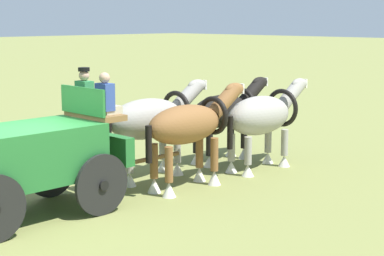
# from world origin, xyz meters

# --- Properties ---
(ground_plane) EXTENTS (220.00, 220.00, 0.00)m
(ground_plane) POSITION_xyz_m (0.00, 0.00, 0.00)
(ground_plane) COLOR olive
(show_wagon) EXTENTS (5.77, 2.00, 2.78)m
(show_wagon) POSITION_xyz_m (0.16, -0.00, 1.21)
(show_wagon) COLOR #236B2D
(show_wagon) RESTS_ON ground
(draft_horse_rear_near) EXTENTS (3.20, 0.99, 2.27)m
(draft_horse_rear_near) POSITION_xyz_m (3.76, 0.61, 1.39)
(draft_horse_rear_near) COLOR #9E998E
(draft_horse_rear_near) RESTS_ON ground
(draft_horse_rear_off) EXTENTS (3.10, 0.91, 2.28)m
(draft_horse_rear_off) POSITION_xyz_m (3.76, -0.69, 1.40)
(draft_horse_rear_off) COLOR brown
(draft_horse_rear_off) RESTS_ON ground
(draft_horse_lead_near) EXTENTS (3.02, 0.90, 2.17)m
(draft_horse_lead_near) POSITION_xyz_m (6.38, 0.58, 1.30)
(draft_horse_lead_near) COLOR black
(draft_horse_lead_near) RESTS_ON ground
(draft_horse_lead_off) EXTENTS (3.14, 1.01, 2.21)m
(draft_horse_lead_off) POSITION_xyz_m (6.34, -0.72, 1.34)
(draft_horse_lead_off) COLOR #9E998E
(draft_horse_lead_off) RESTS_ON ground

